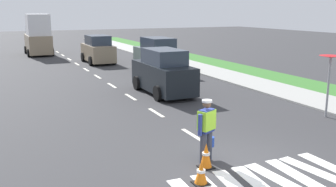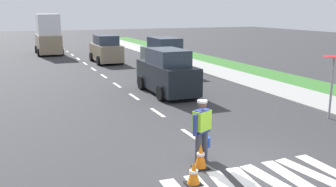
# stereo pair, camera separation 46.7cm
# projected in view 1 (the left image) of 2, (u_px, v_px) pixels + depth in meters

# --- Properties ---
(ground_plane) EXTENTS (96.00, 96.00, 0.00)m
(ground_plane) POSITION_uv_depth(u_px,v_px,m) (76.00, 64.00, 28.50)
(ground_plane) COLOR #333335
(sidewalk_right) EXTENTS (2.40, 72.00, 0.14)m
(sidewalk_right) POSITION_uv_depth(u_px,v_px,m) (244.00, 81.00, 21.65)
(sidewalk_right) COLOR #9E9E99
(sidewalk_right) RESTS_ON ground
(grass_verge_right) EXTENTS (2.40, 72.00, 0.06)m
(grass_verge_right) POSITION_uv_depth(u_px,v_px,m) (278.00, 78.00, 22.63)
(grass_verge_right) COLOR #38722D
(grass_verge_right) RESTS_ON ground
(crosswalk_stripes) EXTENTS (4.39, 1.93, 0.01)m
(crosswalk_stripes) POSITION_uv_depth(u_px,v_px,m) (266.00, 180.00, 9.00)
(crosswalk_stripes) COLOR white
(crosswalk_stripes) RESTS_ON ground
(lane_center_line) EXTENTS (0.14, 46.40, 0.01)m
(lane_center_line) POSITION_uv_depth(u_px,v_px,m) (66.00, 57.00, 32.23)
(lane_center_line) COLOR silver
(lane_center_line) RESTS_ON ground
(road_worker) EXTENTS (0.67, 0.57, 1.67)m
(road_worker) POSITION_uv_depth(u_px,v_px,m) (207.00, 127.00, 9.96)
(road_worker) COLOR #383D4C
(road_worker) RESTS_ON ground
(yield_sign) EXTENTS (0.80, 0.80, 2.29)m
(yield_sign) POSITION_uv_depth(u_px,v_px,m) (330.00, 62.00, 13.93)
(yield_sign) COLOR gray
(yield_sign) RESTS_ON ground
(traffic_cone_near) EXTENTS (0.36, 0.36, 0.66)m
(traffic_cone_near) POSITION_uv_depth(u_px,v_px,m) (206.00, 156.00, 9.68)
(traffic_cone_near) COLOR black
(traffic_cone_near) RESTS_ON ground
(traffic_cone_far) EXTENTS (0.36, 0.36, 0.56)m
(traffic_cone_far) POSITION_uv_depth(u_px,v_px,m) (201.00, 173.00, 8.78)
(traffic_cone_far) COLOR black
(traffic_cone_far) RESTS_ON ground
(delivery_truck) EXTENTS (2.16, 4.60, 3.54)m
(delivery_truck) POSITION_uv_depth(u_px,v_px,m) (38.00, 37.00, 33.55)
(delivery_truck) COLOR gray
(delivery_truck) RESTS_ON ground
(car_outgoing_far) EXTENTS (1.94, 4.10, 2.05)m
(car_outgoing_far) POSITION_uv_depth(u_px,v_px,m) (98.00, 50.00, 28.65)
(car_outgoing_far) COLOR gray
(car_outgoing_far) RESTS_ON ground
(car_outgoing_ahead) EXTENTS (1.88, 4.28, 2.12)m
(car_outgoing_ahead) POSITION_uv_depth(u_px,v_px,m) (163.00, 73.00, 18.14)
(car_outgoing_ahead) COLOR black
(car_outgoing_ahead) RESTS_ON ground
(car_parked_far) EXTENTS (1.97, 4.35, 2.20)m
(car_parked_far) POSITION_uv_depth(u_px,v_px,m) (157.00, 56.00, 24.41)
(car_parked_far) COLOR slate
(car_parked_far) RESTS_ON ground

